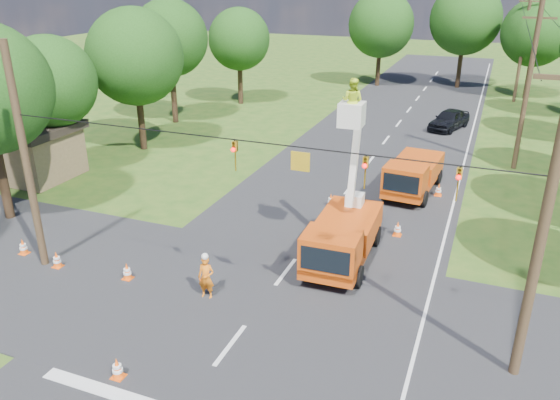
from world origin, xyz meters
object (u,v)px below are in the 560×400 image
at_px(traffic_cone_6, 23,247).
at_px(tree_far_b, 465,19).
at_px(traffic_cone_7, 439,190).
at_px(shed, 28,150).
at_px(traffic_cone_8, 331,200).
at_px(pole_right_far, 523,45).
at_px(traffic_cone_2, 319,252).
at_px(pole_right_near, 545,219).
at_px(second_truck, 413,174).
at_px(tree_left_c, 50,82).
at_px(traffic_cone_4, 127,271).
at_px(tree_far_c, 536,32).
at_px(pole_right_mid, 528,85).
at_px(pole_left, 26,161).
at_px(bucket_truck, 343,227).
at_px(ground_worker, 206,277).
at_px(traffic_cone_5, 57,260).
at_px(traffic_cone_0, 117,368).
at_px(traffic_cone_3, 398,229).
at_px(tree_far_a, 381,25).
at_px(distant_car, 449,119).
at_px(tree_left_f, 239,39).
at_px(tree_left_e, 169,38).
at_px(tree_left_d, 135,57).

bearing_deg(traffic_cone_6, tree_far_b, 72.65).
height_order(traffic_cone_7, shed, shed).
distance_m(traffic_cone_8, pole_right_far, 31.52).
xyz_separation_m(traffic_cone_2, pole_right_near, (7.60, -4.50, 4.75)).
relative_size(second_truck, tree_left_c, 0.72).
xyz_separation_m(traffic_cone_4, tree_far_c, (15.08, 41.76, 5.70)).
bearing_deg(pole_right_mid, pole_left, -131.99).
bearing_deg(traffic_cone_7, traffic_cone_8, -144.83).
bearing_deg(bucket_truck, ground_worker, -133.08).
height_order(traffic_cone_6, shed, shed).
bearing_deg(traffic_cone_7, pole_left, -136.27).
bearing_deg(tree_left_c, traffic_cone_8, 3.85).
relative_size(ground_worker, traffic_cone_5, 2.39).
relative_size(bucket_truck, ground_worker, 4.43).
xyz_separation_m(traffic_cone_0, traffic_cone_3, (5.96, 12.54, 0.00)).
distance_m(traffic_cone_6, pole_left, 4.40).
xyz_separation_m(bucket_truck, pole_right_far, (6.65, 35.31, 3.50)).
relative_size(bucket_truck, pole_right_mid, 0.75).
height_order(second_truck, pole_left, pole_left).
bearing_deg(pole_left, traffic_cone_2, 23.41).
bearing_deg(shed, traffic_cone_4, -31.99).
height_order(traffic_cone_2, pole_right_near, pole_right_near).
bearing_deg(tree_far_c, traffic_cone_6, -116.15).
relative_size(bucket_truck, pole_left, 0.84).
relative_size(traffic_cone_3, tree_far_a, 0.07).
bearing_deg(distant_car, ground_worker, -83.65).
xyz_separation_m(traffic_cone_4, traffic_cone_7, (10.29, 13.35, 0.00)).
bearing_deg(pole_right_far, tree_left_c, -128.88).
distance_m(second_truck, traffic_cone_0, 18.94).
bearing_deg(tree_far_b, bucket_truck, -91.64).
bearing_deg(pole_right_near, tree_left_f, 127.84).
bearing_deg(traffic_cone_3, second_truck, 92.52).
relative_size(pole_left, shed, 1.64).
distance_m(traffic_cone_4, pole_right_near, 14.87).
distance_m(traffic_cone_0, shed, 20.06).
xyz_separation_m(distant_car, traffic_cone_5, (-12.63, -27.85, -0.40)).
xyz_separation_m(bucket_truck, pole_left, (-11.35, -4.69, 2.90)).
bearing_deg(tree_left_e, second_truck, -22.99).
distance_m(ground_worker, tree_left_c, 17.49).
relative_size(distant_car, tree_left_c, 0.56).
distance_m(ground_worker, traffic_cone_2, 5.20).
bearing_deg(tree_left_d, traffic_cone_4, -57.46).
height_order(bucket_truck, traffic_cone_0, bucket_truck).
height_order(tree_far_a, tree_far_b, tree_far_b).
bearing_deg(tree_far_c, tree_left_c, -128.23).
height_order(traffic_cone_2, pole_right_mid, pole_right_mid).
bearing_deg(traffic_cone_5, pole_left, 177.80).
height_order(traffic_cone_7, pole_right_near, pole_right_near).
bearing_deg(distant_car, second_truck, -73.66).
bearing_deg(tree_far_c, traffic_cone_0, -104.35).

